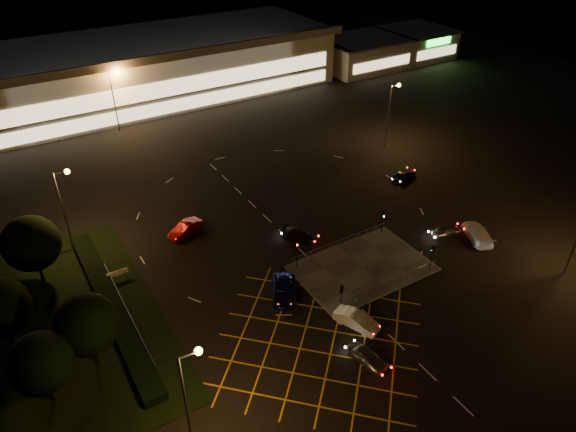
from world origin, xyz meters
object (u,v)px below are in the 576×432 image
signal_se (432,253)px  signal_nw (297,250)px  signal_sw (341,293)px  car_near_silver (368,357)px  car_far_dkgrey (300,235)px  signal_ne (383,217)px  car_right_silver (446,231)px  car_circ_red (185,229)px  car_queue_white (356,320)px  car_east_grey (404,175)px  car_approach_white (478,233)px  car_left_blue (284,290)px

signal_se → signal_nw: size_ratio=1.00×
signal_sw → car_near_silver: 6.88m
car_near_silver → car_far_dkgrey: bearing=64.7°
signal_ne → car_far_dkgrey: 9.97m
car_near_silver → car_right_silver: car_near_silver is taller
car_right_silver → car_circ_red: bearing=67.2°
car_near_silver → car_far_dkgrey: (4.87, 18.56, -0.03)m
car_right_silver → signal_ne: bearing=65.6°
car_queue_white → car_right_silver: size_ratio=1.21×
signal_se → car_far_dkgrey: (-8.90, 12.13, -1.75)m
car_east_grey → car_approach_white: (-2.51, -15.41, 0.18)m
signal_se → signal_nw: (-12.00, 7.99, 0.00)m
signal_se → signal_nw: same height
signal_nw → car_queue_white: (0.10, -10.41, -1.63)m
signal_ne → signal_sw: bearing=-146.4°
signal_ne → car_queue_white: 15.89m
signal_nw → car_east_grey: (23.46, 8.75, -1.75)m
car_near_silver → signal_sw: bearing=64.0°
car_east_grey → car_near_silver: bearing=113.3°
car_approach_white → signal_ne: bearing=-10.7°
signal_sw → car_right_silver: size_ratio=0.86×
signal_ne → car_east_grey: bearing=37.4°
car_near_silver → car_far_dkgrey: car_near_silver is taller
car_right_silver → car_approach_white: car_approach_white is taller
signal_se → signal_ne: (0.00, 7.99, 0.00)m
signal_ne → car_right_silver: bearing=-33.6°
car_near_silver → car_queue_white: 4.42m
car_near_silver → car_circ_red: bearing=92.3°
car_queue_white → car_right_silver: bearing=-3.6°
car_east_grey → car_circ_red: bearing=64.4°
car_circ_red → car_approach_white: bearing=35.1°
car_queue_white → car_circ_red: (-8.00, 22.64, 0.01)m
car_queue_white → car_east_grey: (23.36, 19.16, -0.12)m
car_near_silver → car_circ_red: size_ratio=0.84×
car_near_silver → signal_nw: bearing=72.4°
car_left_blue → car_east_grey: (26.96, 11.91, -0.10)m
car_right_silver → car_approach_white: bearing=-124.0°
signal_se → car_left_blue: size_ratio=0.61×
car_near_silver → car_queue_white: bearing=54.4°
car_near_silver → car_east_grey: 34.24m
signal_se → car_circ_red: (-19.89, 20.22, -1.62)m
signal_se → signal_ne: 7.99m
car_approach_white → car_near_silver: bearing=44.8°
car_circ_red → car_east_grey: size_ratio=1.03×
car_right_silver → signal_sw: bearing=110.8°
signal_nw → car_approach_white: size_ratio=0.58×
signal_nw → car_far_dkgrey: bearing=53.2°
signal_nw → car_right_silver: 18.92m
signal_sw → signal_ne: same height
car_right_silver → car_far_dkgrey: bearing=70.5°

